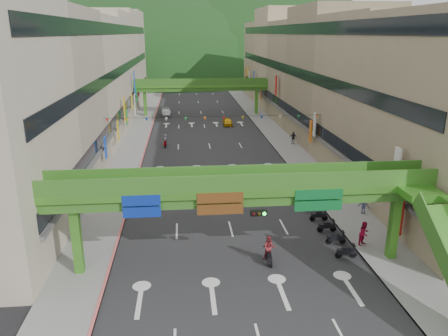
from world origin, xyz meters
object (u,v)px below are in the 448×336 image
Objects in this scene: overpass_near at (256,199)px; scooter_rider_near at (205,195)px; scooter_rider_mid at (269,250)px; car_silver at (166,112)px; pedestrian_red at (364,235)px; car_yellow at (228,122)px.

scooter_rider_near is at bearing 102.94° from overpass_near.
overpass_near reaches higher than scooter_rider_mid.
car_silver is 59.27m from pedestrian_red.
scooter_rider_near is (-2.81, 12.22, -4.22)m from overpass_near.
car_yellow is (2.04, 48.28, -0.45)m from scooter_rider_mid.
scooter_rider_near is 0.45× the size of car_silver.
scooter_rider_mid reaches higher than car_yellow.
scooter_rider_near is at bearing -98.73° from car_yellow.
overpass_near is 13.23m from scooter_rider_near.
car_yellow is at bearing 86.29° from overpass_near.
scooter_rider_near is 47.52m from car_silver.
overpass_near is 7.32× the size of car_yellow.
car_yellow is (11.11, -10.48, -0.11)m from car_silver.
car_yellow is at bearing -47.96° from car_silver.
overpass_near is 4.31m from scooter_rider_mid.
car_silver is at bearing 98.77° from scooter_rider_mid.
overpass_near is at bearing -77.06° from scooter_rider_near.
overpass_near is 6.02× the size of car_silver.
overpass_near reaches higher than pedestrian_red.
overpass_near is 60.15m from car_silver.
car_yellow is at bearing 80.76° from scooter_rider_near.
scooter_rider_mid is at bearing 159.19° from pedestrian_red.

